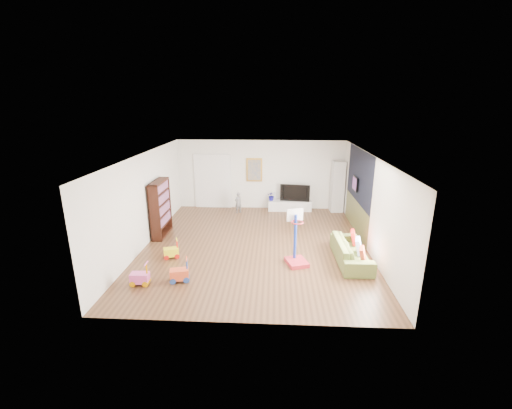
# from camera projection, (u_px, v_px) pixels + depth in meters

# --- Properties ---
(floor) EXTENTS (6.50, 7.50, 0.00)m
(floor) POSITION_uv_depth(u_px,v_px,m) (255.00, 245.00, 10.23)
(floor) COLOR brown
(floor) RESTS_ON ground
(ceiling) EXTENTS (6.50, 7.50, 0.00)m
(ceiling) POSITION_uv_depth(u_px,v_px,m) (255.00, 155.00, 9.44)
(ceiling) COLOR white
(ceiling) RESTS_ON ground
(wall_back) EXTENTS (6.50, 0.00, 2.70)m
(wall_back) POSITION_uv_depth(u_px,v_px,m) (261.00, 175.00, 13.42)
(wall_back) COLOR silver
(wall_back) RESTS_ON ground
(wall_front) EXTENTS (6.50, 0.00, 2.70)m
(wall_front) POSITION_uv_depth(u_px,v_px,m) (244.00, 260.00, 6.26)
(wall_front) COLOR silver
(wall_front) RESTS_ON ground
(wall_left) EXTENTS (0.00, 7.50, 2.70)m
(wall_left) POSITION_uv_depth(u_px,v_px,m) (145.00, 200.00, 10.01)
(wall_left) COLOR silver
(wall_left) RESTS_ON ground
(wall_right) EXTENTS (0.00, 7.50, 2.70)m
(wall_right) POSITION_uv_depth(u_px,v_px,m) (370.00, 204.00, 9.67)
(wall_right) COLOR white
(wall_right) RESTS_ON ground
(navy_accent) EXTENTS (0.01, 3.20, 1.70)m
(navy_accent) POSITION_uv_depth(u_px,v_px,m) (359.00, 176.00, 10.86)
(navy_accent) COLOR black
(navy_accent) RESTS_ON wall_right
(olive_wainscot) EXTENTS (0.01, 3.20, 1.00)m
(olive_wainscot) POSITION_uv_depth(u_px,v_px,m) (356.00, 216.00, 11.25)
(olive_wainscot) COLOR brown
(olive_wainscot) RESTS_ON wall_right
(doorway) EXTENTS (1.45, 0.06, 2.10)m
(doorway) POSITION_uv_depth(u_px,v_px,m) (213.00, 182.00, 13.57)
(doorway) COLOR white
(doorway) RESTS_ON ground
(painting_back) EXTENTS (0.62, 0.06, 0.92)m
(painting_back) POSITION_uv_depth(u_px,v_px,m) (254.00, 170.00, 13.34)
(painting_back) COLOR gold
(painting_back) RESTS_ON wall_back
(artwork_right) EXTENTS (0.04, 0.56, 0.46)m
(artwork_right) POSITION_uv_depth(u_px,v_px,m) (355.00, 184.00, 11.14)
(artwork_right) COLOR #7F3F8C
(artwork_right) RESTS_ON wall_right
(media_console) EXTENTS (1.69, 0.47, 0.39)m
(media_console) POSITION_uv_depth(u_px,v_px,m) (290.00, 205.00, 13.42)
(media_console) COLOR white
(media_console) RESTS_ON ground
(tall_cabinet) EXTENTS (0.48, 0.48, 1.97)m
(tall_cabinet) POSITION_uv_depth(u_px,v_px,m) (337.00, 187.00, 13.09)
(tall_cabinet) COLOR silver
(tall_cabinet) RESTS_ON ground
(bookshelf) EXTENTS (0.33, 1.22, 1.77)m
(bookshelf) POSITION_uv_depth(u_px,v_px,m) (161.00, 208.00, 10.78)
(bookshelf) COLOR black
(bookshelf) RESTS_ON ground
(sofa) EXTENTS (0.83, 2.01, 0.58)m
(sofa) POSITION_uv_depth(u_px,v_px,m) (351.00, 251.00, 9.13)
(sofa) COLOR olive
(sofa) RESTS_ON ground
(basketball_hoop) EXTENTS (0.67, 0.75, 1.48)m
(basketball_hoop) POSITION_uv_depth(u_px,v_px,m) (298.00, 238.00, 8.83)
(basketball_hoop) COLOR red
(basketball_hoop) RESTS_ON ground
(ride_on_yellow) EXTENTS (0.46, 0.37, 0.53)m
(ride_on_yellow) POSITION_uv_depth(u_px,v_px,m) (171.00, 249.00, 9.34)
(ride_on_yellow) COLOR #FFF019
(ride_on_yellow) RESTS_ON ground
(ride_on_orange) EXTENTS (0.49, 0.37, 0.59)m
(ride_on_orange) POSITION_uv_depth(u_px,v_px,m) (179.00, 270.00, 8.10)
(ride_on_orange) COLOR #ED572E
(ride_on_orange) RESTS_ON ground
(ride_on_pink) EXTENTS (0.43, 0.28, 0.55)m
(ride_on_pink) POSITION_uv_depth(u_px,v_px,m) (139.00, 274.00, 7.96)
(ride_on_pink) COLOR #E353AC
(ride_on_pink) RESTS_ON ground
(child) EXTENTS (0.35, 0.34, 0.81)m
(child) POSITION_uv_depth(u_px,v_px,m) (238.00, 203.00, 13.05)
(child) COLOR slate
(child) RESTS_ON ground
(tv) EXTENTS (1.15, 0.30, 0.66)m
(tv) POSITION_uv_depth(u_px,v_px,m) (295.00, 192.00, 13.31)
(tv) COLOR black
(tv) RESTS_ON media_console
(vase_plant) EXTENTS (0.35, 0.31, 0.37)m
(vase_plant) POSITION_uv_depth(u_px,v_px,m) (272.00, 196.00, 13.35)
(vase_plant) COLOR navy
(vase_plant) RESTS_ON media_console
(pillow_left) EXTENTS (0.20, 0.38, 0.37)m
(pillow_left) POSITION_uv_depth(u_px,v_px,m) (363.00, 255.00, 8.54)
(pillow_left) COLOR #AE3923
(pillow_left) RESTS_ON sofa
(pillow_center) EXTENTS (0.20, 0.43, 0.41)m
(pillow_center) POSITION_uv_depth(u_px,v_px,m) (359.00, 246.00, 9.04)
(pillow_center) COLOR white
(pillow_center) RESTS_ON sofa
(pillow_right) EXTENTS (0.17, 0.39, 0.38)m
(pillow_right) POSITION_uv_depth(u_px,v_px,m) (354.00, 237.00, 9.62)
(pillow_right) COLOR #AA150F
(pillow_right) RESTS_ON sofa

